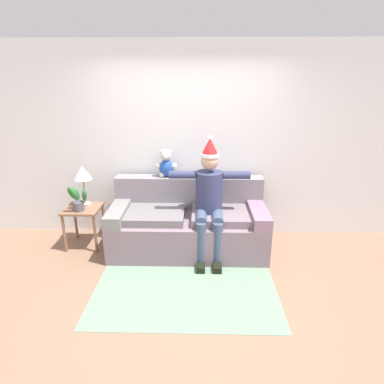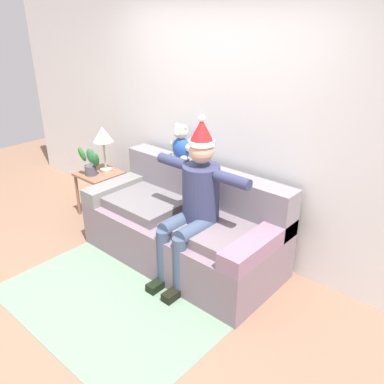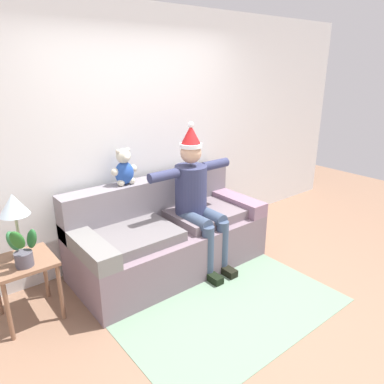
{
  "view_description": "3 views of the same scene",
  "coord_description": "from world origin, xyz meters",
  "views": [
    {
      "loc": [
        0.15,
        -2.96,
        2.2
      ],
      "look_at": [
        0.05,
        0.83,
        0.87
      ],
      "focal_mm": 30.11,
      "sensor_mm": 36.0,
      "label": 1
    },
    {
      "loc": [
        2.38,
        -1.59,
        2.34
      ],
      "look_at": [
        0.24,
        0.84,
        0.87
      ],
      "focal_mm": 37.25,
      "sensor_mm": 36.0,
      "label": 2
    },
    {
      "loc": [
        -1.98,
        -1.9,
        2.09
      ],
      "look_at": [
        0.17,
        0.79,
        0.87
      ],
      "focal_mm": 33.72,
      "sensor_mm": 36.0,
      "label": 3
    }
  ],
  "objects": [
    {
      "name": "table_lamp",
      "position": [
        -1.42,
        1.13,
        0.99
      ],
      "size": [
        0.24,
        0.24,
        0.55
      ],
      "color": "#B3B099",
      "rests_on": "side_table"
    },
    {
      "name": "side_table",
      "position": [
        -1.43,
        1.03,
        0.46
      ],
      "size": [
        0.47,
        0.47,
        0.56
      ],
      "color": "brown",
      "rests_on": "ground_plane"
    },
    {
      "name": "teddy_bear",
      "position": [
        -0.31,
        1.3,
        1.09
      ],
      "size": [
        0.29,
        0.17,
        0.38
      ],
      "color": "#254CA5",
      "rests_on": "couch"
    },
    {
      "name": "person_seated",
      "position": [
        0.27,
        0.84,
        0.8
      ],
      "size": [
        1.02,
        0.77,
        1.56
      ],
      "color": "navy",
      "rests_on": "ground_plane"
    },
    {
      "name": "ground_plane",
      "position": [
        0.0,
        0.0,
        0.0
      ],
      "size": [
        10.0,
        10.0,
        0.0
      ],
      "primitive_type": "plane",
      "color": "#84624C"
    },
    {
      "name": "area_rug",
      "position": [
        0.0,
        -0.06,
        0.0
      ],
      "size": [
        2.0,
        1.12,
        0.01
      ],
      "primitive_type": "cube",
      "color": "gray",
      "rests_on": "ground_plane"
    },
    {
      "name": "back_wall",
      "position": [
        0.0,
        1.55,
        1.35
      ],
      "size": [
        7.0,
        0.1,
        2.7
      ],
      "primitive_type": "cube",
      "color": "silver",
      "rests_on": "ground_plane"
    },
    {
      "name": "couch",
      "position": [
        0.0,
        1.01,
        0.36
      ],
      "size": [
        2.04,
        0.93,
        0.92
      ],
      "color": "slate",
      "rests_on": "ground_plane"
    },
    {
      "name": "potted_plant",
      "position": [
        -1.44,
        0.93,
        0.72
      ],
      "size": [
        0.27,
        0.25,
        0.37
      ],
      "color": "#504D59",
      "rests_on": "side_table"
    }
  ]
}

